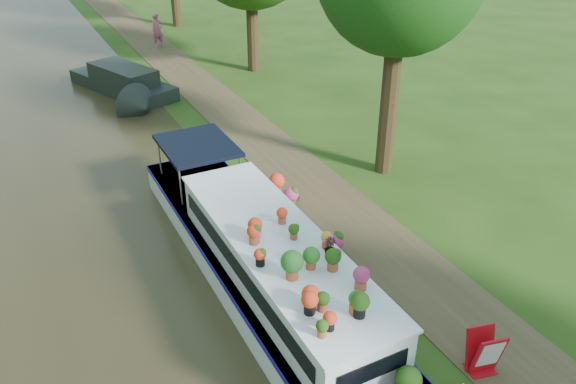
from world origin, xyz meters
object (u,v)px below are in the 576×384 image
(second_boat, at_px, (124,83))
(sandwich_board, at_px, (484,354))
(pedestrian_pink, at_px, (158,30))
(plant_boat, at_px, (279,279))

(second_boat, height_order, sandwich_board, second_boat)
(second_boat, distance_m, sandwich_board, 19.49)
(sandwich_board, xyz_separation_m, pedestrian_pink, (1.03, 26.30, 0.50))
(second_boat, xyz_separation_m, sandwich_board, (2.48, -19.33, -0.05))
(plant_boat, distance_m, second_boat, 15.93)
(second_boat, height_order, pedestrian_pink, pedestrian_pink)
(second_boat, bearing_deg, sandwich_board, -103.90)
(pedestrian_pink, bearing_deg, second_boat, -127.06)
(pedestrian_pink, bearing_deg, plant_boat, -109.59)
(plant_boat, xyz_separation_m, pedestrian_pink, (3.73, 22.90, 0.11))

